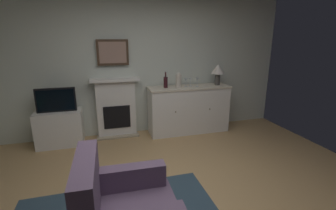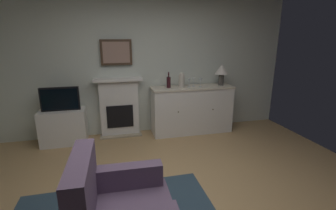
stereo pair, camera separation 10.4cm
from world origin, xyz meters
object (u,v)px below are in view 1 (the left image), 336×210
at_px(wine_glass_right, 197,80).
at_px(framed_picture, 113,52).
at_px(wine_bottle, 166,82).
at_px(tv_cabinet, 60,128).
at_px(sideboard_cabinet, 189,109).
at_px(fireplace_unit, 116,108).
at_px(vase_decorative, 179,80).
at_px(tv_set, 56,100).
at_px(table_lamp, 218,71).
at_px(wine_glass_left, 186,81).
at_px(wine_glass_center, 190,80).

bearing_deg(wine_glass_right, framed_picture, 169.86).
distance_m(wine_bottle, tv_cabinet, 2.01).
bearing_deg(sideboard_cabinet, fireplace_unit, 172.62).
bearing_deg(vase_decorative, fireplace_unit, 168.70).
bearing_deg(tv_set, table_lamp, 0.16).
relative_size(vase_decorative, tv_set, 0.45).
height_order(table_lamp, tv_cabinet, table_lamp).
xyz_separation_m(table_lamp, wine_glass_left, (-0.66, -0.03, -0.16)).
bearing_deg(tv_set, wine_glass_left, -0.56).
bearing_deg(tv_cabinet, fireplace_unit, 9.45).
distance_m(fireplace_unit, wine_glass_center, 1.49).
relative_size(fireplace_unit, sideboard_cabinet, 0.70).
xyz_separation_m(framed_picture, vase_decorative, (1.14, -0.27, -0.50)).
height_order(sideboard_cabinet, wine_glass_center, wine_glass_center).
height_order(fireplace_unit, wine_glass_center, fireplace_unit).
distance_m(table_lamp, vase_decorative, 0.83).
relative_size(wine_glass_center, tv_set, 0.27).
bearing_deg(framed_picture, table_lamp, -6.50).
bearing_deg(wine_glass_right, tv_set, 179.09).
xyz_separation_m(wine_bottle, wine_glass_center, (0.49, 0.02, 0.01)).
distance_m(table_lamp, wine_glass_center, 0.57).
distance_m(fireplace_unit, tv_cabinet, 1.02).
bearing_deg(tv_cabinet, wine_bottle, -0.16).
bearing_deg(tv_set, wine_bottle, 0.55).
relative_size(wine_bottle, tv_cabinet, 0.39).
xyz_separation_m(sideboard_cabinet, wine_glass_center, (0.03, 0.03, 0.57)).
relative_size(table_lamp, wine_glass_right, 2.42).
bearing_deg(sideboard_cabinet, wine_bottle, 178.77).
distance_m(wine_bottle, wine_glass_center, 0.49).
distance_m(framed_picture, wine_glass_center, 1.51).
xyz_separation_m(wine_glass_left, tv_cabinet, (-2.27, 0.05, -0.72)).
relative_size(wine_glass_left, wine_glass_center, 1.00).
relative_size(vase_decorative, tv_cabinet, 0.38).
bearing_deg(tv_set, framed_picture, 13.31).
xyz_separation_m(fireplace_unit, framed_picture, (0.00, 0.05, 1.00)).
relative_size(table_lamp, vase_decorative, 1.42).
bearing_deg(fireplace_unit, wine_glass_left, -9.13).
bearing_deg(wine_glass_left, tv_set, 179.44).
bearing_deg(wine_glass_left, sideboard_cabinet, 21.46).
relative_size(sideboard_cabinet, tv_cabinet, 2.09).
height_order(framed_picture, wine_bottle, framed_picture).
bearing_deg(wine_glass_right, fireplace_unit, 171.53).
relative_size(fireplace_unit, wine_glass_center, 6.67).
distance_m(fireplace_unit, table_lamp, 2.06).
bearing_deg(wine_glass_center, wine_glass_right, -33.61).
distance_m(table_lamp, wine_glass_right, 0.47).
distance_m(wine_glass_right, tv_cabinet, 2.59).
height_order(wine_glass_center, tv_cabinet, wine_glass_center).
distance_m(fireplace_unit, wine_glass_right, 1.60).
xyz_separation_m(fireplace_unit, wine_glass_right, (1.51, -0.23, 0.48)).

